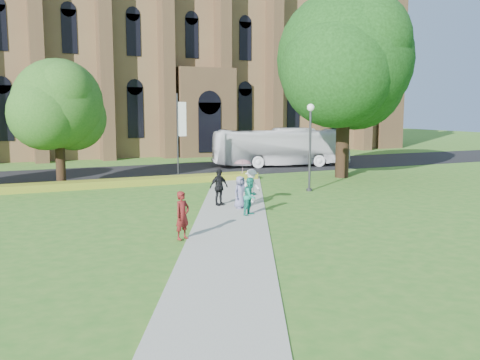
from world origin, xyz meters
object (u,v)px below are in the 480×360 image
streetlamp (310,137)px  tour_coach (281,147)px  large_tree (345,59)px  pedestrian_0 (182,215)px

streetlamp → tour_coach: (4.94, 12.74, -1.65)m
streetlamp → tour_coach: bearing=68.8°
streetlamp → tour_coach: 13.76m
streetlamp → large_tree: large_tree is taller
large_tree → pedestrian_0: (-16.29, -12.89, -7.40)m
tour_coach → pedestrian_0: tour_coach is taller
streetlamp → pedestrian_0: bearing=-142.1°
tour_coach → pedestrian_0: 26.35m
pedestrian_0 → streetlamp: bearing=9.9°
tour_coach → pedestrian_0: size_ratio=6.30×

